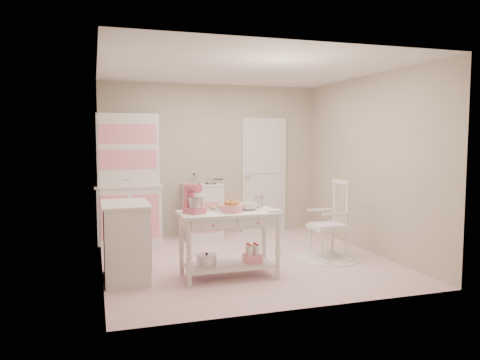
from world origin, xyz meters
name	(u,v)px	position (x,y,z in m)	size (l,w,h in m)	color
room_shell	(246,141)	(0.00, 0.00, 1.65)	(3.84, 3.84, 2.62)	#CB7F8B
door	(264,175)	(0.95, 1.87, 1.02)	(0.82, 0.05, 2.04)	silver
hutch	(128,178)	(-1.45, 1.66, 1.04)	(1.06, 0.50, 2.08)	silver
stove	(203,211)	(-0.25, 1.61, 0.46)	(0.62, 0.57, 0.92)	silver
base_cabinet	(126,241)	(-1.63, -0.38, 0.46)	(0.54, 0.84, 0.92)	silver
lace_rug	(327,258)	(1.13, -0.22, 0.01)	(0.92, 0.92, 0.01)	white
rocking_chair	(328,220)	(1.13, -0.22, 0.55)	(0.48, 0.72, 1.10)	silver
work_table	(229,244)	(-0.43, -0.65, 0.40)	(1.20, 0.60, 0.80)	silver
stand_mixer	(194,199)	(-0.85, -0.63, 0.97)	(0.20, 0.28, 0.34)	#D75B75
cookie_tray	(213,209)	(-0.58, -0.47, 0.81)	(0.34, 0.24, 0.02)	silver
bread_basket	(232,208)	(-0.41, -0.70, 0.85)	(0.25, 0.25, 0.09)	pink
mixing_bowl	(247,206)	(-0.17, -0.57, 0.84)	(0.26, 0.26, 0.08)	silver
metal_pitcher	(259,201)	(0.01, -0.49, 0.89)	(0.10, 0.10, 0.17)	silver
recipe_book	(268,211)	(0.02, -0.77, 0.81)	(0.16, 0.21, 0.02)	silver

